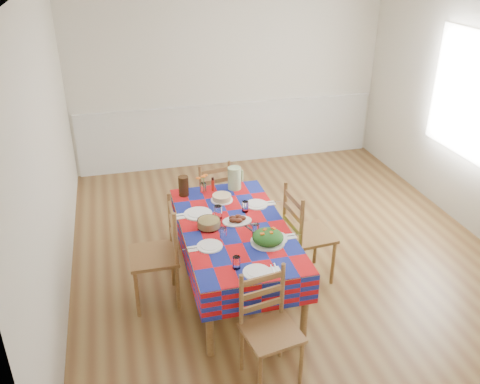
% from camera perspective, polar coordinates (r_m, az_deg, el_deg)
% --- Properties ---
extents(room, '(4.58, 5.08, 2.78)m').
position_cam_1_polar(room, '(5.09, 5.27, 6.65)').
color(room, brown).
rests_on(room, ground).
extents(wainscot, '(4.41, 0.06, 0.92)m').
position_cam_1_polar(wainscot, '(7.62, -1.16, 6.81)').
color(wainscot, silver).
rests_on(wainscot, room).
extents(window_right, '(0.00, 1.40, 1.40)m').
position_cam_1_polar(window_right, '(6.36, 24.03, 10.01)').
color(window_right, white).
rests_on(window_right, room).
extents(dining_table, '(0.97, 1.80, 0.70)m').
position_cam_1_polar(dining_table, '(4.73, -0.66, -4.63)').
color(dining_table, brown).
rests_on(dining_table, room).
extents(setting_near_head, '(0.37, 0.25, 0.11)m').
position_cam_1_polar(setting_near_head, '(4.09, 1.14, -8.59)').
color(setting_near_head, white).
rests_on(setting_near_head, dining_table).
extents(setting_left_near, '(0.41, 0.24, 0.11)m').
position_cam_1_polar(setting_left_near, '(4.43, -2.93, -5.57)').
color(setting_left_near, white).
rests_on(setting_left_near, dining_table).
extents(setting_left_far, '(0.50, 0.30, 0.13)m').
position_cam_1_polar(setting_left_far, '(4.86, -4.00, -2.40)').
color(setting_left_far, white).
rests_on(setting_left_far, dining_table).
extents(setting_right_near, '(0.44, 0.25, 0.11)m').
position_cam_1_polar(setting_right_near, '(4.52, 3.21, -4.83)').
color(setting_right_near, white).
rests_on(setting_right_near, dining_table).
extents(setting_right_far, '(0.43, 0.25, 0.11)m').
position_cam_1_polar(setting_right_far, '(5.00, 1.46, -1.48)').
color(setting_right_far, white).
rests_on(setting_right_far, dining_table).
extents(meat_platter, '(0.28, 0.20, 0.05)m').
position_cam_1_polar(meat_platter, '(4.75, -0.34, -3.14)').
color(meat_platter, white).
rests_on(meat_platter, dining_table).
extents(salad_platter, '(0.30, 0.30, 0.13)m').
position_cam_1_polar(salad_platter, '(4.44, 3.15, -5.14)').
color(salad_platter, white).
rests_on(salad_platter, dining_table).
extents(pasta_bowl, '(0.22, 0.22, 0.08)m').
position_cam_1_polar(pasta_bowl, '(4.67, -3.52, -3.54)').
color(pasta_bowl, white).
rests_on(pasta_bowl, dining_table).
extents(cake, '(0.22, 0.22, 0.06)m').
position_cam_1_polar(cake, '(5.13, -2.05, -0.65)').
color(cake, white).
rests_on(cake, dining_table).
extents(serving_utensils, '(0.12, 0.27, 0.01)m').
position_cam_1_polar(serving_utensils, '(4.67, 1.22, -4.01)').
color(serving_utensils, black).
rests_on(serving_utensils, dining_table).
extents(flower_vase, '(0.13, 0.11, 0.21)m').
position_cam_1_polar(flower_vase, '(5.27, -4.19, 0.77)').
color(flower_vase, white).
rests_on(flower_vase, dining_table).
extents(hot_sauce, '(0.04, 0.04, 0.15)m').
position_cam_1_polar(hot_sauce, '(5.32, -3.07, 0.92)').
color(hot_sauce, red).
rests_on(hot_sauce, dining_table).
extents(green_pitcher, '(0.14, 0.14, 0.24)m').
position_cam_1_polar(green_pitcher, '(5.33, -0.63, 1.57)').
color(green_pitcher, '#A5C68C').
rests_on(green_pitcher, dining_table).
extents(tea_pitcher, '(0.10, 0.10, 0.21)m').
position_cam_1_polar(tea_pitcher, '(5.23, -6.36, 0.67)').
color(tea_pitcher, black).
rests_on(tea_pitcher, dining_table).
extents(name_card, '(0.07, 0.02, 0.02)m').
position_cam_1_polar(name_card, '(4.00, 2.57, -9.85)').
color(name_card, white).
rests_on(name_card, dining_table).
extents(chair_near, '(0.46, 0.45, 0.91)m').
position_cam_1_polar(chair_near, '(3.96, 3.30, -15.11)').
color(chair_near, brown).
rests_on(chair_near, room).
extents(chair_far, '(0.46, 0.44, 0.90)m').
position_cam_1_polar(chair_far, '(5.79, -3.25, -0.48)').
color(chair_far, brown).
rests_on(chair_far, room).
extents(chair_left, '(0.43, 0.45, 1.02)m').
position_cam_1_polar(chair_left, '(4.71, -9.12, -6.97)').
color(chair_left, brown).
rests_on(chair_left, room).
extents(chair_right, '(0.46, 0.48, 1.00)m').
position_cam_1_polar(chair_right, '(4.99, 7.34, -4.83)').
color(chair_right, brown).
rests_on(chair_right, room).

